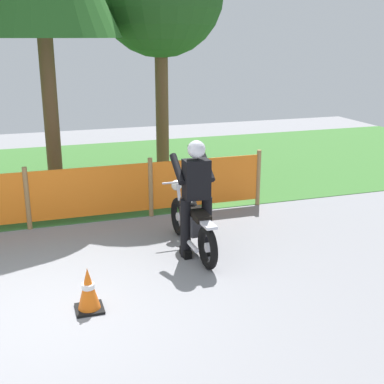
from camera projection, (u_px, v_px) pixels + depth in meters
The scene contains 6 objects.
ground at pixel (37, 310), 6.00m from camera, with size 24.00×24.00×0.02m, color gray.
grass_verge at pixel (26, 178), 11.57m from camera, with size 24.00×6.74×0.01m, color #386B2D.
barrier_fence at pixel (27, 198), 8.35m from camera, with size 8.31×0.08×1.05m.
motorcycle_lead at pixel (192, 222), 7.56m from camera, with size 0.57×1.93×0.91m.
rider_lead at pixel (196, 194), 7.25m from camera, with size 0.54×0.56×1.69m.
traffic_cone at pixel (88, 290), 5.92m from camera, with size 0.32×0.32×0.53m.
Camera 1 is at (0.05, -5.65, 3.04)m, focal length 48.28 mm.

